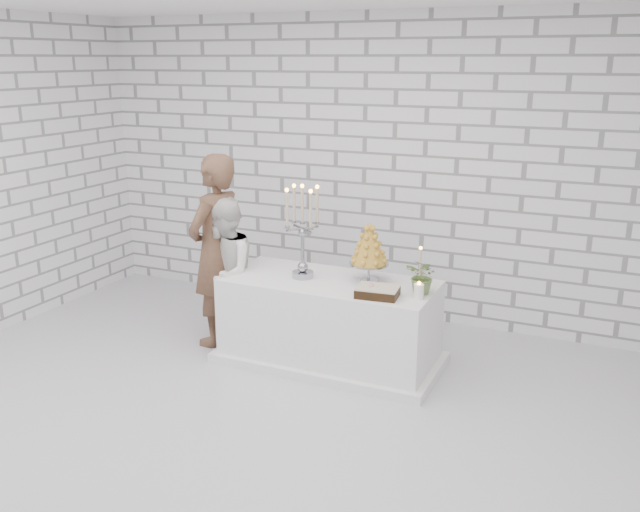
{
  "coord_description": "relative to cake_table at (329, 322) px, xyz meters",
  "views": [
    {
      "loc": [
        2.4,
        -3.88,
        2.56
      ],
      "look_at": [
        0.26,
        0.86,
        1.05
      ],
      "focal_mm": 38.3,
      "sensor_mm": 36.0,
      "label": 1
    }
  ],
  "objects": [
    {
      "name": "groom",
      "position": [
        -1.12,
        -0.0,
        0.51
      ],
      "size": [
        0.49,
        0.69,
        1.76
      ],
      "primitive_type": "imported",
      "rotation": [
        0.0,
        0.0,
        -1.68
      ],
      "color": "brown",
      "rests_on": "ground"
    },
    {
      "name": "cake_table",
      "position": [
        0.0,
        0.0,
        0.0
      ],
      "size": [
        1.8,
        0.8,
        0.75
      ],
      "primitive_type": "cube",
      "color": "white",
      "rests_on": "ground"
    },
    {
      "name": "chocolate_cake",
      "position": [
        0.51,
        -0.22,
        0.42
      ],
      "size": [
        0.35,
        0.27,
        0.08
      ],
      "primitive_type": "cube",
      "rotation": [
        0.0,
        0.0,
        0.11
      ],
      "color": "black",
      "rests_on": "cake_table"
    },
    {
      "name": "pillar_candle",
      "position": [
        0.82,
        -0.14,
        0.44
      ],
      "size": [
        0.1,
        0.1,
        0.12
      ],
      "primitive_type": "cylinder",
      "rotation": [
        0.0,
        0.0,
        0.33
      ],
      "color": "white",
      "rests_on": "cake_table"
    },
    {
      "name": "ground",
      "position": [
        -0.21,
        -1.16,
        -0.38
      ],
      "size": [
        6.0,
        5.0,
        0.01
      ],
      "primitive_type": "cube",
      "color": "silver",
      "rests_on": "ground"
    },
    {
      "name": "wall_back",
      "position": [
        -0.21,
        1.34,
        1.12
      ],
      "size": [
        6.0,
        0.01,
        3.0
      ],
      "primitive_type": "cube",
      "color": "white",
      "rests_on": "ground"
    },
    {
      "name": "candelabra",
      "position": [
        -0.24,
        -0.02,
        0.78
      ],
      "size": [
        0.38,
        0.38,
        0.81
      ],
      "primitive_type": null,
      "rotation": [
        0.0,
        0.0,
        0.17
      ],
      "color": "#93939D",
      "rests_on": "cake_table"
    },
    {
      "name": "bride",
      "position": [
        -1.0,
        -0.06,
        0.32
      ],
      "size": [
        0.75,
        0.83,
        1.39
      ],
      "primitive_type": "imported",
      "rotation": [
        0.0,
        0.0,
        -1.16
      ],
      "color": "white",
      "rests_on": "ground"
    },
    {
      "name": "croquembouche",
      "position": [
        0.31,
        0.11,
        0.63
      ],
      "size": [
        0.38,
        0.38,
        0.52
      ],
      "primitive_type": null,
      "rotation": [
        0.0,
        0.0,
        -0.16
      ],
      "color": "#B58224",
      "rests_on": "cake_table"
    },
    {
      "name": "extra_taper",
      "position": [
        0.74,
        0.16,
        0.54
      ],
      "size": [
        0.06,
        0.06,
        0.32
      ],
      "primitive_type": "cylinder",
      "rotation": [
        0.0,
        0.0,
        0.03
      ],
      "color": "#CAB192",
      "rests_on": "cake_table"
    },
    {
      "name": "flowers",
      "position": [
        0.81,
        -0.0,
        0.52
      ],
      "size": [
        0.31,
        0.29,
        0.29
      ],
      "primitive_type": "imported",
      "rotation": [
        0.0,
        0.0,
        -0.27
      ],
      "color": "#39622E",
      "rests_on": "cake_table"
    }
  ]
}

